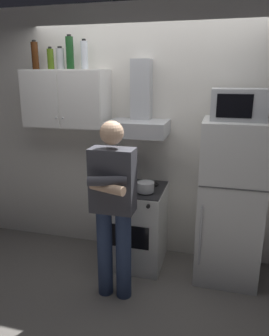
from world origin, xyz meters
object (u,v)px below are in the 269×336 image
Objects in this scene: cooking_pot at (146,187)px; stove_oven at (136,225)px; bottle_rum_dark at (35,56)px; bottle_olive_oil at (51,59)px; microwave at (238,104)px; bottle_wine_green at (70,53)px; range_hood at (139,116)px; bottle_vodka_clear at (84,55)px; bottle_canister_steel at (60,59)px; upper_cabinet at (66,99)px; refrigerator at (230,202)px; person_standing at (113,206)px.

stove_oven is at bearing 137.51° from cooking_pot.
bottle_olive_oil is at bearing -12.05° from bottle_rum_dark.
bottle_wine_green is at bearing 175.77° from microwave.
microwave is at bearing -6.46° from range_hood.
bottle_wine_green is at bearing 168.98° from stove_oven.
bottle_canister_steel is (-0.27, 0.01, -0.03)m from bottle_vodka_clear.
bottle_olive_oil is at bearing 174.16° from stove_oven.
bottle_vodka_clear is 0.99× the size of bottle_rum_dark.
microwave is at bearing -3.63° from bottle_canister_steel.
bottle_vodka_clear is at bearing 0.40° from upper_cabinet.
range_hood reaches higher than cooking_pot.
bottle_canister_steel is at bearing -174.01° from bottle_wine_green.
upper_cabinet is 3.09× the size of bottle_vodka_clear.
person_standing is (-1.00, -0.61, 0.10)m from refrigerator.
bottle_olive_oil is (-0.36, -0.03, -0.03)m from bottle_vodka_clear.
upper_cabinet is 3.05× the size of bottle_rum_dark.
bottle_vodka_clear is 1.31× the size of bottle_olive_oil.
refrigerator reaches higher than cooking_pot.
upper_cabinet is at bearing 176.52° from microwave.
bottle_rum_dark reaches higher than range_hood.
upper_cabinet is 0.47m from bottle_wine_green.
cooking_pot is 1.20× the size of bottle_canister_steel.
bottle_vodka_clear is at bearing -5.89° from bottle_wine_green.
bottle_wine_green is (0.11, 0.01, 0.06)m from bottle_canister_steel.
range_hood is at bearing -0.63° from bottle_rum_dark.
bottle_wine_green is at bearing 5.99° from bottle_canister_steel.
range_hood is 0.97m from microwave.
person_standing is at bearing -34.33° from bottle_rum_dark.
cooking_pot is (0.13, -0.25, -0.67)m from range_hood.
person_standing is (0.75, -0.73, -0.85)m from upper_cabinet.
stove_oven is at bearing -178.85° from microwave.
bottle_olive_oil reaches higher than refrigerator.
bottle_canister_steel is at bearing 176.37° from microwave.
bottle_olive_oil reaches higher than person_standing.
upper_cabinet is at bearing 175.93° from refrigerator.
upper_cabinet is 3.97× the size of bottle_canister_steel.
bottle_rum_dark is at bearing 173.04° from stove_oven.
bottle_rum_dark is (-0.57, 0.01, 0.00)m from bottle_vodka_clear.
bottle_olive_oil is at bearing 168.61° from cooking_pot.
stove_oven is 1.62m from microwave.
bottle_wine_green reaches higher than range_hood.
stove_oven is 1.93m from bottle_wine_green.
bottle_wine_green reaches higher than upper_cabinet.
bottle_rum_dark is (-1.14, 0.14, 1.76)m from stove_oven.
bottle_wine_green is 0.21m from bottle_olive_oil.
microwave is 0.29× the size of person_standing.
person_standing is at bearing -94.72° from stove_oven.
microwave is (0.95, -0.11, 0.14)m from range_hood.
range_hood is 1.56× the size of microwave.
upper_cabinet is 1.35m from person_standing.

